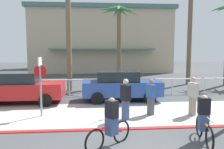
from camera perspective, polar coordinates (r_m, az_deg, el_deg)
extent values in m
plane|color=#424447|center=(15.94, -2.19, -4.19)|extent=(80.00, 80.00, 0.00)
cube|color=#ADAAA0|center=(10.29, -0.73, -9.90)|extent=(44.00, 4.00, 0.02)
cube|color=maroon|center=(8.39, 0.25, -13.63)|extent=(44.00, 0.24, 0.03)
cube|color=#BCAD8E|center=(33.58, -2.84, 8.04)|extent=(18.00, 11.74, 7.97)
cube|color=#47706B|center=(33.99, -2.88, 15.19)|extent=(18.60, 12.34, 0.50)
cube|color=#47706B|center=(27.19, -2.38, 6.42)|extent=(12.60, 1.20, 0.16)
cylinder|color=white|center=(14.31, -1.94, -1.32)|extent=(26.63, 0.08, 0.08)
cylinder|color=white|center=(14.85, -19.34, -3.34)|extent=(0.08, 0.08, 1.00)
cylinder|color=white|center=(14.45, -10.77, -3.36)|extent=(0.08, 0.08, 1.00)
cylinder|color=white|center=(14.38, -1.93, -3.30)|extent=(0.08, 0.08, 1.00)
cylinder|color=white|center=(14.66, 6.78, -3.16)|extent=(0.08, 0.08, 1.00)
cylinder|color=white|center=(15.25, 14.99, -2.96)|extent=(0.08, 0.08, 1.00)
cylinder|color=white|center=(16.13, 22.44, -2.73)|extent=(0.08, 0.08, 1.00)
cylinder|color=gray|center=(10.14, -17.56, -4.11)|extent=(0.08, 0.08, 2.20)
cube|color=white|center=(10.00, -17.79, 3.13)|extent=(0.04, 0.56, 0.36)
cylinder|color=red|center=(10.03, -17.72, 0.85)|extent=(0.52, 0.03, 0.52)
cylinder|color=#756047|center=(16.16, -10.92, 9.60)|extent=(0.36, 0.36, 7.73)
cylinder|color=brown|center=(18.06, 1.78, 6.87)|extent=(0.36, 0.36, 6.18)
cone|color=#387F3D|center=(18.41, 4.28, 15.67)|extent=(1.64, 0.32, 0.84)
cone|color=#387F3D|center=(18.94, 3.05, 15.40)|extent=(1.25, 1.45, 0.85)
cone|color=#387F3D|center=(19.06, 0.99, 15.38)|extent=(0.69, 1.72, 0.83)
cone|color=#387F3D|center=(18.60, -0.62, 15.84)|extent=(1.65, 1.02, 0.69)
cone|color=#387F3D|center=(17.85, -0.84, 16.29)|extent=(1.88, 1.13, 0.67)
cone|color=#387F3D|center=(17.70, 1.58, 16.39)|extent=(0.61, 1.40, 0.65)
cone|color=#387F3D|center=(17.74, 3.81, 16.10)|extent=(1.35, 1.58, 0.81)
cylinder|color=brown|center=(20.11, 19.11, 11.45)|extent=(0.36, 0.36, 9.67)
cone|color=#387F3D|center=(21.42, 26.22, 14.77)|extent=(0.64, 1.49, 0.59)
cone|color=#387F3D|center=(20.85, 25.49, 14.86)|extent=(1.55, 0.97, 0.73)
cone|color=#387F3D|center=(20.38, 26.57, 15.09)|extent=(1.40, 0.89, 0.69)
cube|color=red|center=(13.06, -21.84, -3.67)|extent=(4.40, 1.80, 0.80)
cube|color=#1E2328|center=(13.04, -23.01, -0.71)|extent=(2.29, 1.58, 0.56)
cylinder|color=black|center=(13.66, -14.99, -4.73)|extent=(0.66, 0.22, 0.66)
cylinder|color=black|center=(11.93, -16.53, -6.34)|extent=(0.66, 0.22, 0.66)
cylinder|color=black|center=(14.43, -26.10, -4.58)|extent=(0.66, 0.22, 0.66)
cube|color=#284793|center=(12.84, 2.49, -3.39)|extent=(4.40, 1.80, 0.80)
cube|color=#1E2328|center=(12.72, 1.39, -0.39)|extent=(2.29, 1.58, 0.56)
cylinder|color=black|center=(14.03, 7.75, -4.29)|extent=(0.66, 0.22, 0.66)
cylinder|color=black|center=(12.31, 9.57, -5.79)|extent=(0.66, 0.22, 0.66)
cylinder|color=black|center=(13.70, -3.86, -4.50)|extent=(0.66, 0.22, 0.66)
cylinder|color=black|center=(11.94, -3.72, -6.09)|extent=(0.66, 0.22, 0.66)
torus|color=black|center=(6.55, -4.40, -16.53)|extent=(0.59, 0.51, 0.72)
torus|color=black|center=(7.26, 2.41, -14.20)|extent=(0.59, 0.51, 0.72)
cylinder|color=red|center=(6.98, 0.50, -13.73)|extent=(0.56, 0.48, 0.35)
cylinder|color=red|center=(6.59, -2.80, -13.66)|extent=(0.32, 0.29, 0.07)
cylinder|color=red|center=(6.89, -0.07, -13.37)|extent=(0.05, 0.05, 0.44)
cylinder|color=silver|center=(6.39, -4.10, -11.86)|extent=(0.40, 0.35, 0.04)
cube|color=#384C7A|center=(6.87, -0.07, -12.90)|extent=(0.43, 0.42, 0.52)
cube|color=black|center=(6.72, -0.07, -8.71)|extent=(0.42, 0.43, 0.52)
sphere|color=brown|center=(6.67, -0.07, -6.80)|extent=(0.22, 0.22, 0.22)
torus|color=black|center=(7.26, 23.46, -14.71)|extent=(0.20, 0.72, 0.72)
torus|color=black|center=(8.26, 21.20, -12.07)|extent=(0.20, 0.72, 0.72)
cylinder|color=gold|center=(7.91, 21.87, -11.78)|extent=(0.18, 0.69, 0.35)
cylinder|color=gold|center=(7.39, 23.01, -11.96)|extent=(0.12, 0.39, 0.07)
cylinder|color=gold|center=(7.80, 22.08, -11.49)|extent=(0.05, 0.05, 0.44)
cylinder|color=silver|center=(7.14, 23.53, -10.43)|extent=(0.13, 0.50, 0.04)
cube|color=#384C7A|center=(7.78, 22.10, -11.07)|extent=(0.34, 0.37, 0.52)
cube|color=black|center=(7.65, 22.25, -7.34)|extent=(0.38, 0.32, 0.52)
sphere|color=#D6A884|center=(7.60, 22.32, -5.65)|extent=(0.22, 0.22, 0.22)
cylinder|color=#384C7A|center=(9.36, 3.44, -9.01)|extent=(0.44, 0.44, 0.82)
cube|color=black|center=(9.20, 3.47, -4.64)|extent=(0.42, 0.48, 0.63)
sphere|color=beige|center=(9.12, 3.49, -1.81)|extent=(0.23, 0.23, 0.23)
cylinder|color=#4C4C51|center=(10.21, 9.78, -7.94)|extent=(0.42, 0.42, 0.77)
cube|color=#2D5699|center=(10.07, 9.85, -4.18)|extent=(0.39, 0.47, 0.59)
sphere|color=#9E7556|center=(10.00, 9.89, -1.74)|extent=(0.21, 0.21, 0.21)
cylinder|color=gray|center=(10.60, 19.69, -7.56)|extent=(0.43, 0.43, 0.82)
cube|color=#B7B2A8|center=(10.46, 19.83, -3.71)|extent=(0.41, 0.47, 0.63)
sphere|color=#D6A884|center=(10.40, 19.92, -1.23)|extent=(0.22, 0.22, 0.22)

